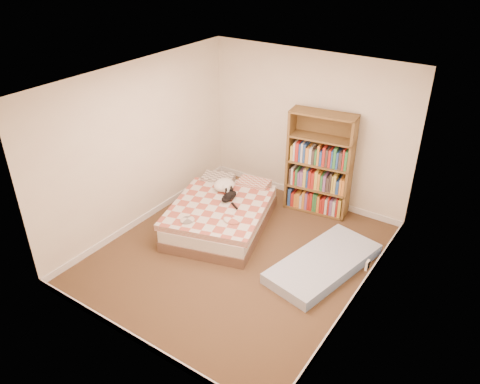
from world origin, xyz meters
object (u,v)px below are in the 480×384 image
Objects in this scene: black_cat at (230,196)px; white_dog at (224,185)px; bed at (223,213)px; bookshelf at (319,177)px; floor_mattress at (324,263)px.

black_cat is 1.50× the size of white_dog.
bed is 1.27× the size of bookshelf.
white_dog is (-1.93, 0.37, 0.46)m from floor_mattress.
bed is at bearing -170.84° from floor_mattress.
floor_mattress is at bearing -68.49° from bookshelf.
black_cat is (-1.69, 0.20, 0.43)m from floor_mattress.
white_dog is at bearing 110.21° from black_cat.
white_dog is (-0.24, 0.17, 0.03)m from black_cat.
bookshelf is 1.52m from white_dog.
bed is 1.77m from floor_mattress.
bookshelf is 1.64m from floor_mattress.
black_cat is (-0.93, -1.15, -0.10)m from bookshelf.
black_cat is at bearing -136.88° from bookshelf.
floor_mattress is 4.51× the size of white_dog.
bed reaches higher than floor_mattress.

